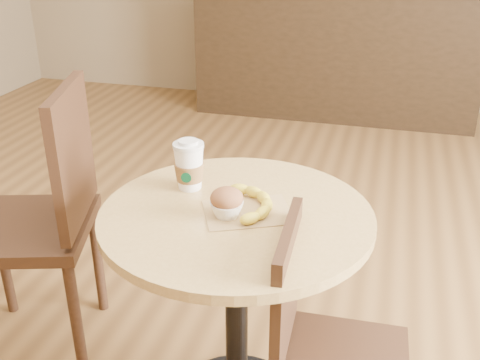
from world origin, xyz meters
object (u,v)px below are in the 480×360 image
Objects in this scene: chair_left at (43,214)px; muffin at (227,203)px; chair_right at (322,349)px; cafe_table at (236,268)px; banana at (249,204)px; coffee_cup at (189,167)px.

muffin is at bearing 59.04° from chair_left.
muffin is (-0.30, 0.11, 0.35)m from chair_right.
cafe_table is 8.28× the size of muffin.
muffin reaches higher than cafe_table.
banana is (-0.25, 0.17, 0.32)m from chair_right.
coffee_cup is at bearing 69.48° from chair_left.
chair_right is (0.28, -0.15, -0.11)m from cafe_table.
chair_left is 0.78m from muffin.
banana is at bearing -31.07° from coffee_cup.
chair_right is (1.02, -0.29, -0.11)m from chair_left.
chair_right is at bearing -20.52° from muffin.
coffee_cup is at bearing 148.32° from cafe_table.
muffin is at bearing -49.99° from coffee_cup.
chair_right is at bearing -37.19° from coffee_cup.
chair_right is 0.47m from muffin.
coffee_cup is 0.22m from muffin.
chair_right is at bearing 57.02° from chair_left.
chair_left is 0.62m from coffee_cup.
cafe_table is at bearing -167.12° from banana.
coffee_cup is 1.65× the size of muffin.
chair_left is 1.25× the size of chair_right.
coffee_cup is at bearing 58.62° from chair_right.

